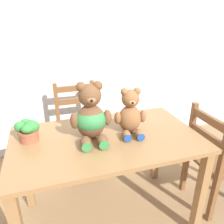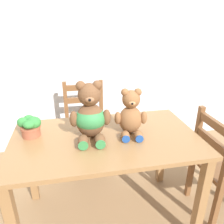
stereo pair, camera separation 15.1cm
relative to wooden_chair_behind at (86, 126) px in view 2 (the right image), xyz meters
The scene contains 7 objects.
wall_back 0.95m from the wooden_chair_behind, 78.82° to the left, with size 8.00×0.04×2.60m, color silver.
dining_table 0.81m from the wooden_chair_behind, 83.85° to the right, with size 1.31×0.76×0.76m.
wooden_chair_behind is the anchor object (origin of this frame).
wooden_chair_side 1.35m from the wooden_chair_behind, 40.87° to the right, with size 0.44×0.41×0.89m.
teddy_bear_left 0.89m from the wooden_chair_behind, 91.17° to the right, with size 0.28×0.29×0.40m.
teddy_bear_right 0.92m from the wooden_chair_behind, 70.45° to the right, with size 0.24×0.25×0.33m.
potted_plant 0.87m from the wooden_chair_behind, 122.96° to the right, with size 0.16×0.16×0.15m.
Camera 2 is at (-0.22, -0.95, 1.53)m, focal length 35.00 mm.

